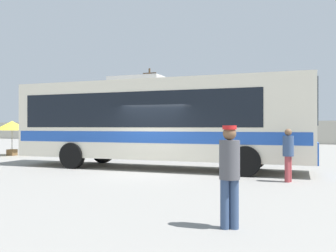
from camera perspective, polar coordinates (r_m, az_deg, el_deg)
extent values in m
plane|color=gray|center=(22.62, 8.43, -4.38)|extent=(300.00, 300.00, 0.00)
cube|color=#B2AD9E|center=(37.90, 14.49, -0.93)|extent=(80.00, 0.30, 2.25)
cube|color=silver|center=(14.59, -1.58, 0.99)|extent=(11.94, 3.22, 3.05)
cube|color=black|center=(14.82, -3.70, 2.39)|extent=(9.82, 3.13, 1.34)
cube|color=#2351B2|center=(14.59, -1.58, -1.64)|extent=(11.71, 3.23, 0.43)
cube|color=#19212D|center=(13.60, 22.36, 3.39)|extent=(0.17, 2.29, 1.59)
cube|color=#2351B2|center=(13.61, 22.38, -3.81)|extent=(0.20, 2.50, 0.73)
cube|color=#B2B2B2|center=(15.05, -4.74, 7.25)|extent=(2.28, 1.53, 0.24)
cylinder|color=black|center=(14.93, 13.44, -4.59)|extent=(1.06, 0.36, 1.04)
cylinder|color=black|center=(12.51, 12.16, -5.47)|extent=(1.06, 0.36, 1.04)
cylinder|color=black|center=(17.15, -10.22, -4.01)|extent=(1.06, 0.36, 1.04)
cylinder|color=black|center=(15.09, -14.92, -4.54)|extent=(1.06, 0.36, 1.04)
cylinder|color=#99383D|center=(11.73, 18.61, -6.44)|extent=(0.15, 0.15, 0.79)
cylinder|color=#99383D|center=(11.60, 18.31, -6.52)|extent=(0.15, 0.15, 0.79)
cylinder|color=#33476B|center=(11.61, 18.46, -3.01)|extent=(0.42, 0.42, 0.62)
sphere|color=brown|center=(11.59, 18.46, -0.94)|extent=(0.21, 0.21, 0.21)
cylinder|color=#33476B|center=(6.21, 10.41, -12.03)|extent=(0.15, 0.15, 0.82)
cylinder|color=#33476B|center=(6.18, 8.98, -12.08)|extent=(0.15, 0.15, 0.82)
cylinder|color=#4C4C51|center=(6.09, 9.69, -5.28)|extent=(0.45, 0.45, 0.65)
sphere|color=brown|center=(6.06, 9.69, -1.17)|extent=(0.22, 0.22, 0.22)
cylinder|color=red|center=(6.06, 9.69, -0.23)|extent=(0.23, 0.23, 0.07)
cylinder|color=gray|center=(22.92, -23.43, -1.85)|extent=(0.05, 0.05, 1.97)
cone|color=yellow|center=(22.91, -23.42, 0.06)|extent=(1.94, 1.94, 0.53)
cube|color=brown|center=(22.96, -23.43, -3.86)|extent=(0.48, 0.48, 0.36)
cube|color=red|center=(40.00, -8.96, -1.59)|extent=(4.16, 2.10, 0.63)
cube|color=black|center=(40.08, -9.21, -0.77)|extent=(2.34, 1.82, 0.52)
cylinder|color=black|center=(40.23, -6.80, -2.03)|extent=(0.65, 0.27, 0.64)
cylinder|color=black|center=(38.65, -7.93, -2.11)|extent=(0.65, 0.27, 0.64)
cylinder|color=black|center=(41.37, -9.92, -1.98)|extent=(0.65, 0.27, 0.64)
cylinder|color=black|center=(39.84, -11.14, -2.05)|extent=(0.65, 0.27, 0.64)
cube|color=navy|center=(37.36, -1.50, -1.69)|extent=(4.62, 2.20, 0.64)
cube|color=black|center=(37.28, -1.17, -0.80)|extent=(2.60, 1.87, 0.53)
cylinder|color=black|center=(37.04, -3.98, -2.20)|extent=(0.66, 0.28, 0.64)
cylinder|color=black|center=(38.68, -3.00, -2.11)|extent=(0.66, 0.28, 0.64)
cylinder|color=black|center=(36.09, 0.11, -2.26)|extent=(0.66, 0.28, 0.64)
cylinder|color=black|center=(37.78, 0.94, -2.16)|extent=(0.66, 0.28, 0.64)
cylinder|color=#4C3823|center=(46.10, -2.94, 3.48)|extent=(0.24, 0.24, 9.11)
cube|color=#473321|center=(46.51, -2.94, 8.34)|extent=(1.80, 0.25, 0.12)
cylinder|color=brown|center=(45.99, 0.31, -0.42)|extent=(0.32, 0.32, 2.83)
ellipsoid|color=#23561E|center=(46.07, 0.31, 3.20)|extent=(4.26, 4.26, 3.62)
cylinder|color=brown|center=(43.89, 14.99, 0.09)|extent=(0.32, 0.32, 3.65)
ellipsoid|color=#23561E|center=(44.01, 14.99, 4.19)|extent=(3.78, 3.78, 3.21)
cylinder|color=brown|center=(44.07, 18.93, -0.13)|extent=(0.32, 0.32, 3.31)
ellipsoid|color=#38752D|center=(44.18, 18.93, 3.99)|extent=(4.35, 4.35, 3.70)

